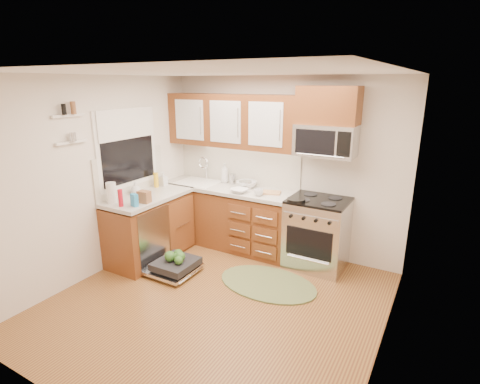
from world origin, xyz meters
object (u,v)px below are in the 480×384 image
Objects in this scene: dishwasher at (174,266)px; cup at (259,192)px; paper_towel_roll at (111,193)px; microwave at (326,140)px; sink at (198,190)px; skillet at (296,200)px; bowl_b at (246,184)px; stock_pot at (245,185)px; cutting_board at (270,192)px; bowl_a at (239,191)px; upper_cabinets at (232,121)px; rug at (267,283)px; range at (317,233)px.

cup reaches higher than dishwasher.
paper_towel_roll is (-0.74, -0.25, 0.96)m from dishwasher.
dishwasher is at bearing -128.23° from cup.
sink is at bearing -176.15° from microwave.
skillet is at bearing -120.82° from microwave.
skillet is at bearing 28.85° from paper_towel_roll.
paper_towel_roll is at bearing -127.53° from bowl_b.
sink is 4.91× the size of cup.
bowl_b is at bearing 8.18° from sink.
stock_pot reaches higher than cup.
sink is 2.06× the size of bowl_b.
microwave is at bearing 59.18° from skillet.
paper_towel_roll is 1.88m from bowl_b.
dishwasher is 1.81m from skillet.
sink is at bearing 172.01° from skillet.
skillet is 0.79× the size of cutting_board.
sink is 1.73m from skillet.
bowl_b is (-0.04, 0.28, 0.02)m from bowl_a.
stock_pot is (0.28, -0.10, -0.89)m from upper_cabinets.
rug is 5.35× the size of bowl_a.
bowl_b is (-0.79, 0.88, 0.96)m from rug.
upper_cabinets is 2.16× the size of range.
rug is at bearing 17.51° from paper_towel_roll.
microwave reaches higher than sink.
dishwasher is 1.25m from rug.
range is 7.53× the size of cup.
upper_cabinets is at bearing 60.22° from paper_towel_roll.
upper_cabinets is 1.99m from range.
cutting_board is 1.27× the size of bowl_a.
cutting_board is at bearing 179.29° from range.
cutting_board is at bearing -11.13° from upper_cabinets.
bowl_a is (-1.10, -0.30, -0.75)m from microwave.
cup is (0.61, -0.32, -0.90)m from upper_cabinets.
range is (1.41, -0.15, -1.40)m from upper_cabinets.
microwave is at bearing 90.00° from range.
bowl_b is (0.79, 0.11, 0.17)m from sink.
stock_pot reaches higher than sink.
range reaches higher than rug.
cup is (0.35, -0.28, 0.00)m from bowl_b.
range is 2.73m from paper_towel_roll.
cup is (-0.44, 0.60, 0.96)m from rug.
bowl_a is (-0.75, 0.60, 0.94)m from rug.
cup is (-0.79, -0.30, -0.73)m from microwave.
paper_towel_roll is at bearing -146.58° from microwave.
upper_cabinets is 11.09× the size of stock_pot.
bowl_b reaches higher than cutting_board.
paper_towel_roll is (-1.57, -1.39, 0.12)m from cutting_board.
bowl_b is at bearing 104.45° from stock_pot.
skillet is at bearing -7.99° from sink.
cutting_board is at bearing 152.24° from skillet.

